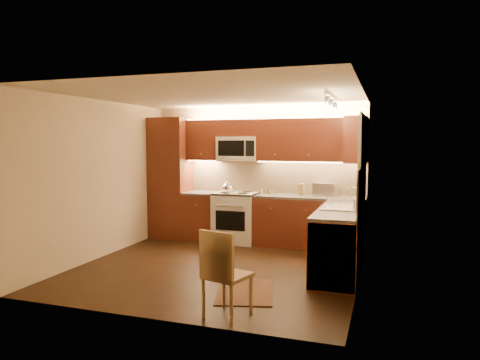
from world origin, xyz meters
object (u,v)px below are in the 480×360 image
(stove, at_px, (236,217))
(sink, at_px, (341,202))
(knife_block, at_px, (302,189))
(microwave, at_px, (239,149))
(soap_bottle, at_px, (358,198))
(toaster_oven, at_px, (326,189))
(kettle, at_px, (228,187))
(dining_chair, at_px, (227,273))

(stove, height_order, sink, sink)
(knife_block, bearing_deg, microwave, 179.50)
(soap_bottle, bearing_deg, sink, -133.69)
(microwave, height_order, toaster_oven, microwave)
(toaster_oven, relative_size, knife_block, 1.89)
(stove, bearing_deg, kettle, -124.89)
(sink, xyz_separation_m, dining_chair, (-0.93, -2.25, -0.50))
(sink, relative_size, kettle, 3.59)
(kettle, bearing_deg, toaster_oven, -9.66)
(stove, xyz_separation_m, soap_bottle, (2.22, -0.82, 0.54))
(toaster_oven, bearing_deg, soap_bottle, -47.89)
(knife_block, bearing_deg, toaster_oven, 0.73)
(stove, bearing_deg, toaster_oven, 5.10)
(sink, relative_size, dining_chair, 0.91)
(microwave, distance_m, knife_block, 1.38)
(stove, height_order, kettle, kettle)
(kettle, relative_size, soap_bottle, 1.23)
(soap_bottle, distance_m, dining_chair, 2.85)
(stove, bearing_deg, sink, -29.36)
(microwave, bearing_deg, knife_block, -0.03)
(soap_bottle, bearing_deg, dining_chair, -122.29)
(dining_chair, bearing_deg, kettle, 126.29)
(soap_bottle, xyz_separation_m, dining_chair, (-1.15, -2.55, -0.53))
(kettle, xyz_separation_m, soap_bottle, (2.33, -0.66, -0.04))
(kettle, bearing_deg, soap_bottle, -35.56)
(knife_block, xyz_separation_m, dining_chair, (-0.12, -3.51, -0.53))
(stove, relative_size, dining_chair, 0.98)
(kettle, relative_size, toaster_oven, 0.63)
(kettle, xyz_separation_m, toaster_oven, (1.71, 0.30, -0.02))
(stove, xyz_separation_m, toaster_oven, (1.60, 0.14, 0.55))
(stove, bearing_deg, microwave, 90.00)
(toaster_oven, bearing_deg, microwave, -170.06)
(stove, bearing_deg, dining_chair, -72.47)
(soap_bottle, bearing_deg, microwave, 148.65)
(dining_chair, bearing_deg, sink, 83.64)
(toaster_oven, distance_m, dining_chair, 3.60)
(dining_chair, bearing_deg, knife_block, 104.31)
(knife_block, bearing_deg, soap_bottle, -43.18)
(kettle, height_order, dining_chair, kettle)
(stove, bearing_deg, knife_block, 6.49)
(knife_block, bearing_deg, stove, -173.98)
(stove, distance_m, kettle, 0.61)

